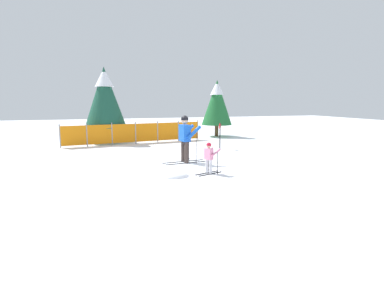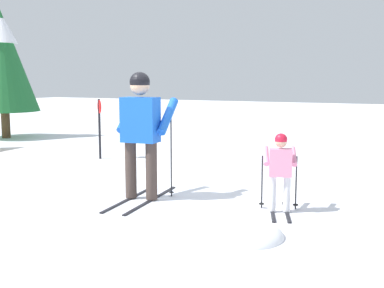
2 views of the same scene
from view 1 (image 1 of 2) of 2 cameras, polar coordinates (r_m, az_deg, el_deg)
ground_plane at (r=11.42m, az=-0.40°, el=-3.61°), size 60.00×60.00×0.00m
skier_adult at (r=11.33m, az=-1.26°, el=1.81°), size 1.73×0.82×1.80m
skier_child at (r=9.65m, az=3.29°, el=-2.22°), size 0.98×0.59×1.02m
safety_fence at (r=16.76m, az=-10.70°, el=2.11°), size 7.63×1.13×1.20m
conifer_far at (r=17.46m, az=-16.28°, el=8.75°), size 2.26×2.26×4.21m
conifer_near at (r=19.85m, az=4.77°, el=8.02°), size 1.99×1.99×3.69m
trail_marker at (r=14.79m, az=5.35°, el=2.21°), size 0.19×0.23×1.29m
snow_mound at (r=9.43m, az=-3.20°, el=-6.17°), size 0.85×0.72×0.34m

